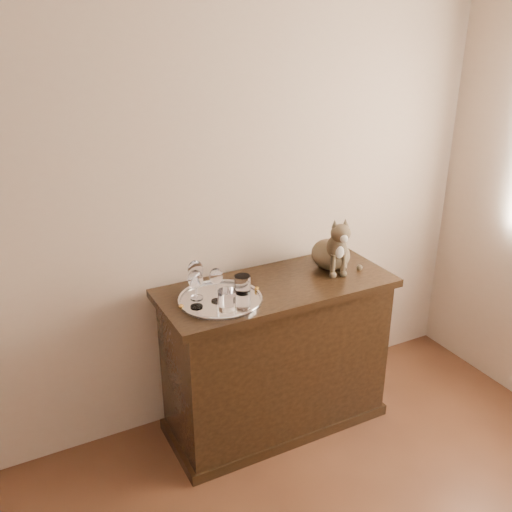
{
  "coord_description": "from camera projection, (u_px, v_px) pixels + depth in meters",
  "views": [
    {
      "loc": [
        -0.68,
        -0.29,
        2.1
      ],
      "look_at": [
        0.49,
        1.95,
        1.02
      ],
      "focal_mm": 40.0,
      "sensor_mm": 36.0,
      "label": 1
    }
  ],
  "objects": [
    {
      "name": "wall_back",
      "position": [
        134.0,
        188.0,
        2.65
      ],
      "size": [
        4.0,
        0.1,
        2.7
      ],
      "primitive_type": "cube",
      "color": "#C3A892",
      "rests_on": "ground"
    },
    {
      "name": "sideboard",
      "position": [
        276.0,
        356.0,
        3.02
      ],
      "size": [
        1.2,
        0.5,
        0.85
      ],
      "primitive_type": null,
      "color": "black",
      "rests_on": "ground"
    },
    {
      "name": "tray",
      "position": [
        220.0,
        300.0,
        2.69
      ],
      "size": [
        0.4,
        0.4,
        0.01
      ],
      "primitive_type": "cylinder",
      "color": "silver",
      "rests_on": "sideboard"
    },
    {
      "name": "wine_glass_a",
      "position": [
        196.0,
        280.0,
        2.66
      ],
      "size": [
        0.07,
        0.07,
        0.19
      ],
      "primitive_type": null,
      "color": "silver",
      "rests_on": "tray"
    },
    {
      "name": "wine_glass_c",
      "position": [
        196.0,
        289.0,
        2.58
      ],
      "size": [
        0.07,
        0.07,
        0.19
      ],
      "primitive_type": null,
      "color": "white",
      "rests_on": "tray"
    },
    {
      "name": "wine_glass_d",
      "position": [
        216.0,
        285.0,
        2.64
      ],
      "size": [
        0.06,
        0.06,
        0.17
      ],
      "primitive_type": null,
      "color": "white",
      "rests_on": "tray"
    },
    {
      "name": "tumbler_b",
      "position": [
        227.0,
        300.0,
        2.58
      ],
      "size": [
        0.08,
        0.08,
        0.09
      ],
      "primitive_type": "cylinder",
      "color": "white",
      "rests_on": "tray"
    },
    {
      "name": "tumbler_c",
      "position": [
        242.0,
        284.0,
        2.74
      ],
      "size": [
        0.08,
        0.08,
        0.09
      ],
      "primitive_type": "cylinder",
      "color": "white",
      "rests_on": "tray"
    },
    {
      "name": "cat",
      "position": [
        331.0,
        241.0,
        2.98
      ],
      "size": [
        0.36,
        0.35,
        0.31
      ],
      "primitive_type": null,
      "rotation": [
        0.0,
        0.0,
        -0.24
      ],
      "color": "#4A3A2C",
      "rests_on": "sideboard"
    }
  ]
}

